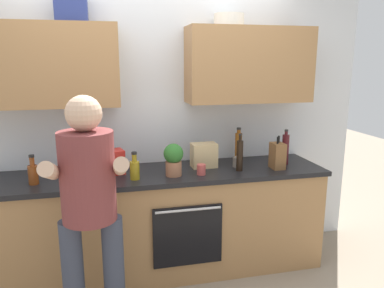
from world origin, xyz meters
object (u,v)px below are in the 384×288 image
(person_standing, at_px, (89,201))
(cup_ceramic, at_px, (201,170))
(bottle_syrup, at_px, (238,146))
(bottle_wine, at_px, (285,149))
(grocery_bag_bread, at_px, (204,155))
(bottle_oil, at_px, (135,169))
(potted_herb, at_px, (174,158))
(bottle_vinegar, at_px, (33,173))
(bottle_soy, at_px, (240,155))
(grocery_bag_crisps, at_px, (112,162))
(cup_tea, at_px, (66,169))
(cup_stoneware, at_px, (238,162))
(knife_block, at_px, (277,156))

(person_standing, xyz_separation_m, cup_ceramic, (0.87, 0.53, -0.01))
(bottle_syrup, bearing_deg, person_standing, -146.77)
(bottle_wine, distance_m, grocery_bag_bread, 0.74)
(bottle_oil, height_order, potted_herb, potted_herb)
(bottle_syrup, height_order, cup_ceramic, bottle_syrup)
(person_standing, height_order, bottle_vinegar, person_standing)
(bottle_soy, distance_m, grocery_bag_crisps, 1.06)
(cup_tea, xyz_separation_m, grocery_bag_crisps, (0.38, -0.07, 0.05))
(bottle_vinegar, height_order, bottle_oil, bottle_vinegar)
(bottle_oil, height_order, cup_ceramic, bottle_oil)
(bottle_syrup, xyz_separation_m, bottle_oil, (-0.98, -0.32, -0.06))
(bottle_wine, xyz_separation_m, cup_stoneware, (-0.45, 0.01, -0.10))
(person_standing, bearing_deg, knife_block, 19.79)
(bottle_oil, xyz_separation_m, cup_tea, (-0.54, 0.26, -0.04))
(bottle_wine, height_order, grocery_bag_crisps, bottle_wine)
(bottle_syrup, bearing_deg, bottle_wine, -25.74)
(grocery_bag_crisps, bearing_deg, cup_stoneware, -2.18)
(cup_stoneware, bearing_deg, knife_block, -21.83)
(person_standing, height_order, cup_ceramic, person_standing)
(bottle_vinegar, height_order, cup_ceramic, bottle_vinegar)
(bottle_vinegar, distance_m, grocery_bag_bread, 1.38)
(bottle_soy, xyz_separation_m, bottle_syrup, (0.10, 0.29, 0.01))
(person_standing, height_order, bottle_soy, person_standing)
(bottle_vinegar, relative_size, knife_block, 0.80)
(knife_block, distance_m, grocery_bag_bread, 0.63)
(person_standing, distance_m, bottle_wine, 1.81)
(cup_stoneware, xyz_separation_m, grocery_bag_bread, (-0.29, 0.06, 0.06))
(bottle_wine, bearing_deg, cup_tea, 176.38)
(person_standing, relative_size, cup_stoneware, 18.36)
(bottle_soy, relative_size, bottle_oil, 1.45)
(cup_tea, relative_size, grocery_bag_bread, 0.44)
(person_standing, distance_m, bottle_oil, 0.63)
(cup_ceramic, bearing_deg, bottle_soy, 5.51)
(person_standing, distance_m, grocery_bag_crisps, 0.74)
(bottle_wine, distance_m, bottle_oil, 1.36)
(bottle_soy, relative_size, bottle_vinegar, 1.41)
(bottle_wine, height_order, cup_tea, bottle_wine)
(bottle_wine, bearing_deg, bottle_oil, -174.10)
(potted_herb, bearing_deg, cup_stoneware, 11.97)
(bottle_syrup, bearing_deg, bottle_vinegar, -171.16)
(bottle_oil, bearing_deg, cup_stoneware, 9.57)
(potted_herb, bearing_deg, cup_tea, 164.79)
(cup_ceramic, distance_m, knife_block, 0.69)
(bottle_soy, relative_size, cup_stoneware, 3.65)
(person_standing, height_order, bottle_wine, person_standing)
(bottle_vinegar, distance_m, knife_block, 1.98)
(potted_herb, height_order, grocery_bag_bread, potted_herb)
(knife_block, relative_size, potted_herb, 1.07)
(person_standing, height_order, grocery_bag_bread, person_standing)
(bottle_syrup, height_order, cup_stoneware, bottle_syrup)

